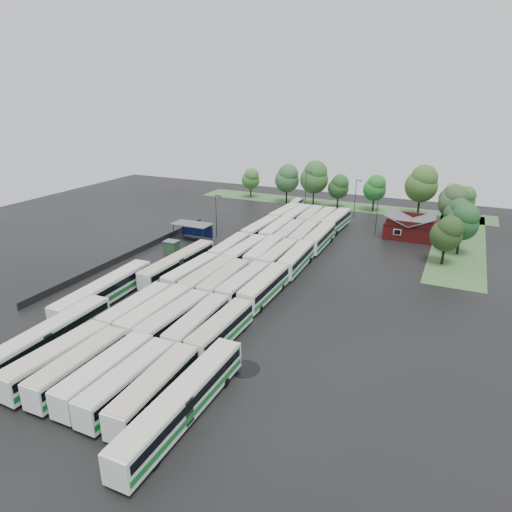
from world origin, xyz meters
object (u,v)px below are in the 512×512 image
at_px(artic_bus_west_a, 47,338).
at_px(artic_bus_east, 183,402).
at_px(brick_building, 410,229).
at_px(minibus, 297,203).

bearing_deg(artic_bus_west_a, artic_bus_east, -9.73).
height_order(brick_building, artic_bus_west_a, brick_building).
bearing_deg(brick_building, artic_bus_east, -99.80).
height_order(brick_building, artic_bus_east, brick_building).
xyz_separation_m(artic_bus_west_a, artic_bus_east, (21.31, -3.18, 0.04)).
relative_size(brick_building, artic_bus_west_a, 0.53).
bearing_deg(artic_bus_east, brick_building, 79.93).
bearing_deg(minibus, brick_building, -26.23).
bearing_deg(artic_bus_west_a, brick_building, 61.97).
bearing_deg(minibus, artic_bus_east, -78.57).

